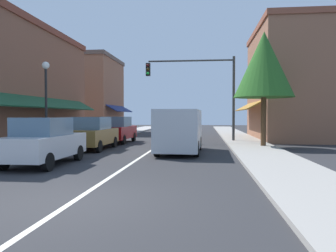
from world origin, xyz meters
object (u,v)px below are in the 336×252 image
parked_car_third_left (117,130)px  van_in_lane (180,130)px  parked_car_second_left (93,133)px  tree_right_near (264,65)px  parked_car_nearest_left (44,141)px  traffic_signal_mast_arm (203,83)px  street_lamp_left_near (46,91)px

parked_car_third_left → van_in_lane: size_ratio=0.79×
parked_car_second_left → tree_right_near: (9.35, 2.12, 3.85)m
parked_car_nearest_left → parked_car_third_left: 10.13m
parked_car_third_left → traffic_signal_mast_arm: (5.73, 1.42, 3.24)m
street_lamp_left_near → tree_right_near: tree_right_near is taller
parked_car_second_left → parked_car_third_left: (0.14, 4.57, 0.00)m
van_in_lane → street_lamp_left_near: size_ratio=1.17×
parked_car_third_left → tree_right_near: (9.22, -2.45, 3.85)m
parked_car_third_left → street_lamp_left_near: bearing=-104.0°
parked_car_third_left → tree_right_near: size_ratio=0.63×
parked_car_second_left → parked_car_third_left: same height
parked_car_nearest_left → traffic_signal_mast_arm: size_ratio=0.66×
van_in_lane → tree_right_near: (4.56, 3.08, 3.58)m
street_lamp_left_near → traffic_signal_mast_arm: bearing=46.3°
parked_car_nearest_left → traffic_signal_mast_arm: traffic_signal_mast_arm is taller
parked_car_second_left → parked_car_third_left: size_ratio=0.99×
parked_car_nearest_left → parked_car_second_left: same height
parked_car_nearest_left → traffic_signal_mast_arm: (5.80, 11.54, 3.24)m
parked_car_nearest_left → van_in_lane: van_in_lane is taller
parked_car_nearest_left → van_in_lane: bearing=43.9°
traffic_signal_mast_arm → tree_right_near: 5.24m
traffic_signal_mast_arm → van_in_lane: bearing=-98.8°
van_in_lane → traffic_signal_mast_arm: traffic_signal_mast_arm is taller
parked_car_nearest_left → tree_right_near: 12.66m
van_in_lane → parked_car_third_left: bearing=131.4°
parked_car_second_left → street_lamp_left_near: 3.32m
van_in_lane → tree_right_near: size_ratio=0.79×
traffic_signal_mast_arm → street_lamp_left_near: (-7.53, -7.88, -1.08)m
parked_car_second_left → van_in_lane: size_ratio=0.79×
parked_car_second_left → street_lamp_left_near: (-1.67, -1.90, 2.15)m
parked_car_nearest_left → parked_car_third_left: (0.08, 10.13, 0.00)m
parked_car_second_left → parked_car_third_left: bearing=89.0°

